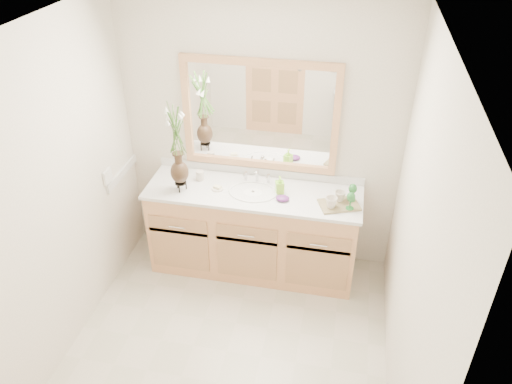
% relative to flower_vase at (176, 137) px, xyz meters
% --- Properties ---
extents(floor, '(2.60, 2.60, 0.00)m').
position_rel_flower_vase_xyz_m(floor, '(0.61, -0.91, -1.33)').
color(floor, beige).
rests_on(floor, ground).
extents(ceiling, '(2.40, 2.60, 0.02)m').
position_rel_flower_vase_xyz_m(ceiling, '(0.61, -0.91, 1.07)').
color(ceiling, white).
rests_on(ceiling, wall_back).
extents(wall_back, '(2.40, 0.02, 2.40)m').
position_rel_flower_vase_xyz_m(wall_back, '(0.61, 0.39, -0.13)').
color(wall_back, white).
rests_on(wall_back, floor).
extents(wall_left, '(0.02, 2.60, 2.40)m').
position_rel_flower_vase_xyz_m(wall_left, '(-0.59, -0.91, -0.13)').
color(wall_left, white).
rests_on(wall_left, floor).
extents(wall_right, '(0.02, 2.60, 2.40)m').
position_rel_flower_vase_xyz_m(wall_right, '(1.81, -0.91, -0.13)').
color(wall_right, white).
rests_on(wall_right, floor).
extents(vanity, '(1.80, 0.55, 0.80)m').
position_rel_flower_vase_xyz_m(vanity, '(0.61, 0.10, -0.93)').
color(vanity, tan).
rests_on(vanity, floor).
extents(counter, '(1.84, 0.57, 0.03)m').
position_rel_flower_vase_xyz_m(counter, '(0.61, 0.10, -0.51)').
color(counter, silver).
rests_on(counter, vanity).
extents(sink, '(0.38, 0.34, 0.23)m').
position_rel_flower_vase_xyz_m(sink, '(0.61, 0.09, -0.55)').
color(sink, white).
rests_on(sink, counter).
extents(mirror, '(1.32, 0.04, 0.97)m').
position_rel_flower_vase_xyz_m(mirror, '(0.61, 0.37, 0.08)').
color(mirror, white).
rests_on(mirror, wall_back).
extents(switch_plate, '(0.02, 0.12, 0.12)m').
position_rel_flower_vase_xyz_m(switch_plate, '(-0.58, -0.15, -0.35)').
color(switch_plate, white).
rests_on(switch_plate, wall_left).
extents(flower_vase, '(0.18, 0.18, 0.73)m').
position_rel_flower_vase_xyz_m(flower_vase, '(0.00, 0.00, 0.00)').
color(flower_vase, black).
rests_on(flower_vase, counter).
extents(tumbler, '(0.07, 0.07, 0.09)m').
position_rel_flower_vase_xyz_m(tumbler, '(0.11, 0.19, -0.45)').
color(tumbler, beige).
rests_on(tumbler, counter).
extents(soap_dish, '(0.10, 0.10, 0.03)m').
position_rel_flower_vase_xyz_m(soap_dish, '(0.30, 0.07, -0.49)').
color(soap_dish, beige).
rests_on(soap_dish, counter).
extents(soap_bottle, '(0.08, 0.08, 0.14)m').
position_rel_flower_vase_xyz_m(soap_bottle, '(0.83, 0.13, -0.43)').
color(soap_bottle, '#8FE034').
rests_on(soap_bottle, counter).
extents(purple_dish, '(0.13, 0.11, 0.04)m').
position_rel_flower_vase_xyz_m(purple_dish, '(0.87, 0.01, -0.48)').
color(purple_dish, '#5E246C').
rests_on(purple_dish, counter).
extents(tray, '(0.37, 0.31, 0.02)m').
position_rel_flower_vase_xyz_m(tray, '(1.33, 0.03, -0.49)').
color(tray, brown).
rests_on(tray, counter).
extents(mug_left, '(0.12, 0.11, 0.10)m').
position_rel_flower_vase_xyz_m(mug_left, '(1.27, -0.03, -0.43)').
color(mug_left, beige).
rests_on(mug_left, tray).
extents(mug_right, '(0.12, 0.12, 0.09)m').
position_rel_flower_vase_xyz_m(mug_right, '(1.33, 0.08, -0.44)').
color(mug_right, beige).
rests_on(mug_right, tray).
extents(goblet_front, '(0.07, 0.07, 0.15)m').
position_rel_flower_vase_xyz_m(goblet_front, '(1.42, -0.02, -0.38)').
color(goblet_front, '#22672A').
rests_on(goblet_front, tray).
extents(goblet_back, '(0.07, 0.07, 0.15)m').
position_rel_flower_vase_xyz_m(goblet_back, '(1.43, 0.11, -0.38)').
color(goblet_back, '#22672A').
rests_on(goblet_back, tray).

